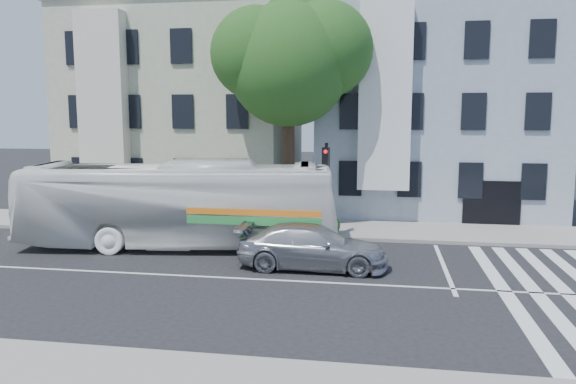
# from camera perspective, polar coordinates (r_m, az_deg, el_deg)

# --- Properties ---
(ground) EXTENTS (120.00, 120.00, 0.00)m
(ground) POSITION_cam_1_polar(r_m,az_deg,el_deg) (18.45, -4.28, -8.79)
(ground) COLOR black
(ground) RESTS_ON ground
(sidewalk_far) EXTENTS (80.00, 4.00, 0.15)m
(sidewalk_far) POSITION_cam_1_polar(r_m,az_deg,el_deg) (26.04, -0.13, -3.62)
(sidewalk_far) COLOR gray
(sidewalk_far) RESTS_ON ground
(building_left) EXTENTS (12.00, 10.00, 11.00)m
(building_left) POSITION_cam_1_polar(r_m,az_deg,el_deg) (34.05, -9.96, 8.19)
(building_left) COLOR #A4A58B
(building_left) RESTS_ON ground
(building_right) EXTENTS (12.00, 10.00, 11.00)m
(building_right) POSITION_cam_1_polar(r_m,az_deg,el_deg) (32.27, 14.47, 8.08)
(building_right) COLOR #8898A1
(building_right) RESTS_ON ground
(street_tree) EXTENTS (7.30, 5.90, 11.10)m
(street_tree) POSITION_cam_1_polar(r_m,az_deg,el_deg) (26.34, 0.27, 13.48)
(street_tree) COLOR #2D2116
(street_tree) RESTS_ON ground
(bus) EXTENTS (4.51, 12.78, 3.48)m
(bus) POSITION_cam_1_polar(r_m,az_deg,el_deg) (22.68, -10.96, -1.22)
(bus) COLOR white
(bus) RESTS_ON ground
(sedan) EXTENTS (2.15, 5.22, 1.51)m
(sedan) POSITION_cam_1_polar(r_m,az_deg,el_deg) (19.47, 2.52, -5.57)
(sedan) COLOR #AAACB1
(sedan) RESTS_ON ground
(hedge) EXTENTS (8.52, 2.19, 0.70)m
(hedge) POSITION_cam_1_polar(r_m,az_deg,el_deg) (25.23, -5.27, -3.04)
(hedge) COLOR #1D5B1D
(hedge) RESTS_ON sidewalk_far
(traffic_signal) EXTENTS (0.42, 0.53, 4.11)m
(traffic_signal) POSITION_cam_1_polar(r_m,az_deg,el_deg) (23.35, 3.88, 1.43)
(traffic_signal) COLOR black
(traffic_signal) RESTS_ON ground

